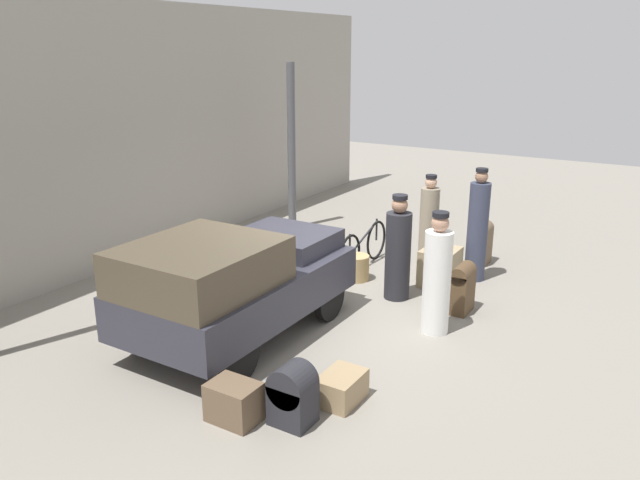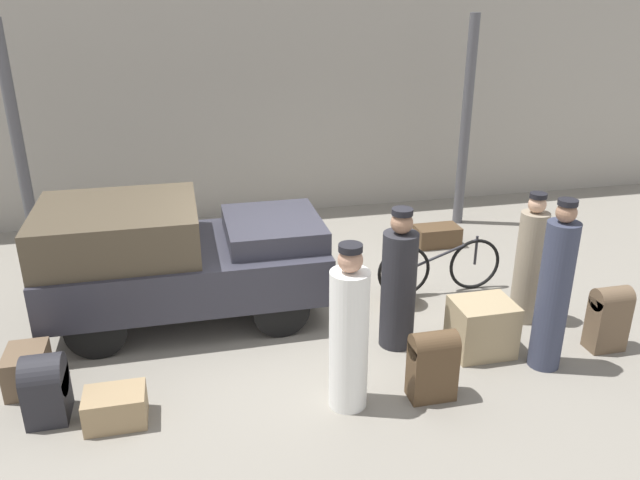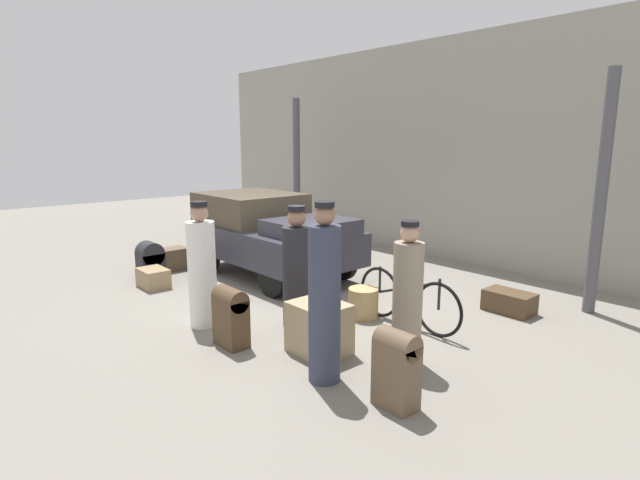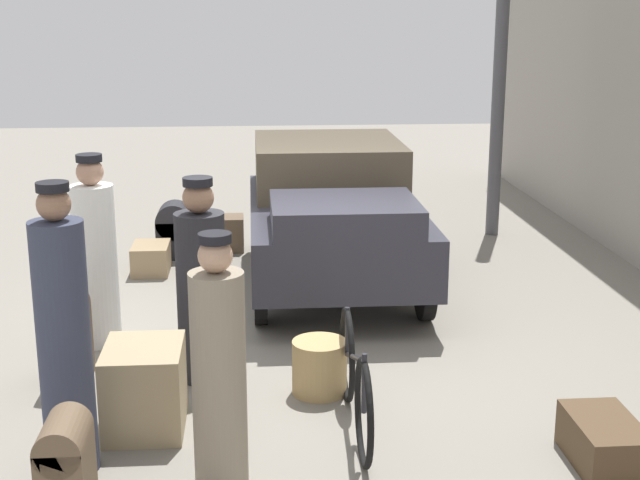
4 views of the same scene
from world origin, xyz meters
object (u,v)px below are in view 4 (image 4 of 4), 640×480
at_px(suitcase_small_leather, 70,335).
at_px(truck, 332,210).
at_px(suitcase_black_upright, 222,233).
at_px(suitcase_tan_flat, 145,388).
at_px(trunk_wicker_pale, 151,258).
at_px(trunk_umber_medium, 604,442).
at_px(porter_with_bicycle, 96,259).
at_px(bicycle, 355,380).
at_px(porter_lifting_near_truck, 219,374).
at_px(trunk_large_brown, 66,477).
at_px(wicker_basket, 320,367).
at_px(porter_standing_middle, 64,341).
at_px(conductor_in_dark_uniform, 201,289).
at_px(trunk_barrel_dark, 175,230).

bearing_deg(suitcase_small_leather, truck, 136.44).
bearing_deg(suitcase_black_upright, suitcase_tan_flat, -4.78).
distance_m(trunk_wicker_pale, trunk_umber_medium, 5.74).
relative_size(suitcase_small_leather, suitcase_tan_flat, 1.12).
xyz_separation_m(suitcase_small_leather, suitcase_black_upright, (-3.92, 1.07, -0.18)).
bearing_deg(porter_with_bicycle, trunk_umber_medium, 55.78).
relative_size(bicycle, porter_lifting_near_truck, 1.06).
bearing_deg(trunk_large_brown, wicker_basket, 141.10).
bearing_deg(trunk_umber_medium, porter_lifting_near_truck, -87.96).
bearing_deg(truck, porter_lifting_near_truck, -14.45).
xyz_separation_m(bicycle, suitcase_tan_flat, (-0.12, -1.47, -0.06)).
distance_m(truck, porter_standing_middle, 4.31).
bearing_deg(conductor_in_dark_uniform, trunk_umber_medium, 58.61).
relative_size(porter_lifting_near_truck, trunk_wicker_pale, 2.89).
bearing_deg(bicycle, trunk_umber_medium, 67.83).
height_order(conductor_in_dark_uniform, trunk_large_brown, conductor_in_dark_uniform).
bearing_deg(porter_lifting_near_truck, trunk_barrel_dark, -172.49).
bearing_deg(truck, suitcase_tan_flat, -26.33).
bearing_deg(trunk_large_brown, trunk_barrel_dark, 178.91).
bearing_deg(suitcase_black_upright, trunk_wicker_pale, -40.48).
height_order(wicker_basket, porter_lifting_near_truck, porter_lifting_near_truck).
bearing_deg(porter_lifting_near_truck, bicycle, 128.41).
xyz_separation_m(bicycle, suitcase_black_upright, (-4.90, -1.07, -0.16)).
bearing_deg(bicycle, porter_with_bicycle, -131.56).
relative_size(trunk_wicker_pale, trunk_large_brown, 0.74).
relative_size(truck, bicycle, 1.92).
height_order(conductor_in_dark_uniform, trunk_wicker_pale, conductor_in_dark_uniform).
bearing_deg(truck, bicycle, -2.52).
bearing_deg(suitcase_tan_flat, porter_standing_middle, -36.50).
height_order(porter_lifting_near_truck, suitcase_black_upright, porter_lifting_near_truck).
bearing_deg(suitcase_tan_flat, trunk_barrel_dark, -178.12).
bearing_deg(suitcase_small_leather, trunk_wicker_pale, 174.33).
xyz_separation_m(truck, trunk_wicker_pale, (-0.62, -1.98, -0.66)).
xyz_separation_m(porter_with_bicycle, suitcase_tan_flat, (1.70, 0.59, -0.47)).
distance_m(porter_standing_middle, porter_lifting_near_truck, 1.01).
bearing_deg(porter_standing_middle, trunk_barrel_dark, 177.09).
bearing_deg(trunk_wicker_pale, porter_with_bicycle, -5.70).
bearing_deg(trunk_umber_medium, suitcase_black_upright, -154.69).
bearing_deg(bicycle, trunk_barrel_dark, -160.77).
relative_size(trunk_wicker_pale, suitcase_small_leather, 0.77).
distance_m(truck, bicycle, 3.42).
bearing_deg(porter_with_bicycle, wicker_basket, 57.19).
bearing_deg(wicker_basket, truck, 172.82).
distance_m(truck, trunk_barrel_dark, 2.21).
bearing_deg(wicker_basket, suitcase_black_upright, -168.55).
relative_size(bicycle, porter_standing_middle, 0.91).
relative_size(suitcase_tan_flat, trunk_large_brown, 0.86).
distance_m(conductor_in_dark_uniform, porter_with_bicycle, 1.27).
xyz_separation_m(porter_standing_middle, porter_lifting_near_truck, (0.30, 0.96, -0.13)).
xyz_separation_m(wicker_basket, suitcase_black_upright, (-4.28, -0.87, -0.00)).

